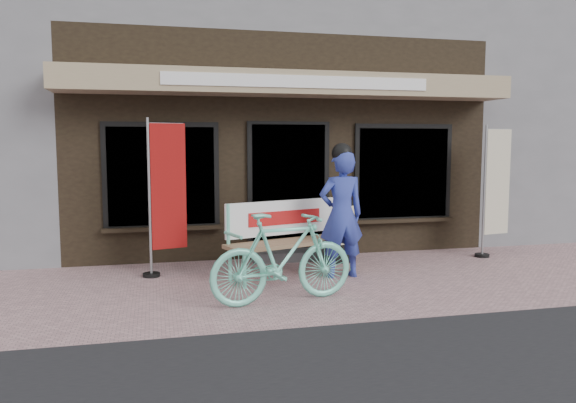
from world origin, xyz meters
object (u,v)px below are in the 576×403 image
object	(u,v)px
bench	(289,232)
menu_stand	(341,231)
bicycle	(283,258)
nobori_cream	(495,189)
nobori_red	(165,195)
person	(341,212)

from	to	relation	value
bench	menu_stand	distance (m)	1.13
bench	bicycle	distance (m)	1.35
menu_stand	bench	bearing A→B (deg)	-161.16
bicycle	nobori_cream	size ratio (longest dim) A/B	0.82
bench	nobori_red	bearing A→B (deg)	147.63
nobori_red	menu_stand	bearing A→B (deg)	-12.07
bench	nobori_cream	size ratio (longest dim) A/B	0.93
nobori_red	bench	bearing A→B (deg)	-29.69
person	bicycle	size ratio (longest dim) A/B	1.05
person	nobori_cream	distance (m)	3.02
bench	menu_stand	size ratio (longest dim) A/B	2.05
person	bicycle	xyz separation A→B (m)	(-1.07, -1.04, -0.38)
nobori_red	menu_stand	world-z (taller)	nobori_red
person	menu_stand	size ratio (longest dim) A/B	1.90
bench	nobori_cream	bearing A→B (deg)	-9.30
nobori_red	nobori_cream	size ratio (longest dim) A/B	1.02
menu_stand	bicycle	bearing A→B (deg)	-137.98
bicycle	nobori_cream	xyz separation A→B (m)	(3.98, 1.83, 0.58)
nobori_red	menu_stand	xyz separation A→B (m)	(2.64, 0.15, -0.64)
menu_stand	nobori_red	bearing A→B (deg)	171.00
bench	person	world-z (taller)	person
bicycle	nobori_red	world-z (taller)	nobori_red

